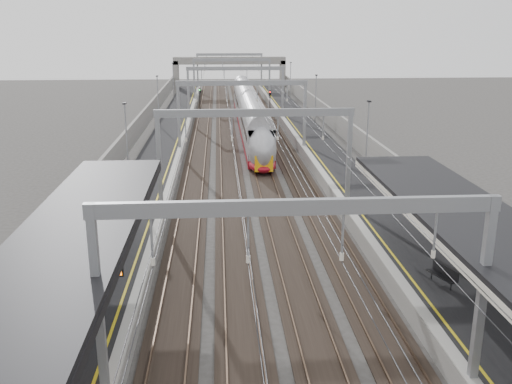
{
  "coord_description": "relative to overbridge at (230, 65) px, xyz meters",
  "views": [
    {
      "loc": [
        -2.36,
        -14.71,
        12.75
      ],
      "look_at": [
        0.0,
        20.99,
        2.3
      ],
      "focal_mm": 40.0,
      "sensor_mm": 36.0,
      "label": 1
    }
  ],
  "objects": [
    {
      "name": "overbridge",
      "position": [
        0.0,
        0.0,
        0.0
      ],
      "size": [
        22.0,
        2.2,
        6.9
      ],
      "color": "slate",
      "rests_on": "ground"
    },
    {
      "name": "train",
      "position": [
        1.5,
        -45.13,
        -3.32
      ],
      "size": [
        2.55,
        46.43,
        4.04
      ],
      "color": "maroon",
      "rests_on": "ground"
    },
    {
      "name": "bench",
      "position": [
        8.09,
        -90.67,
        -3.77
      ],
      "size": [
        1.01,
        1.79,
        0.9
      ],
      "color": "black",
      "rests_on": "platform_right"
    },
    {
      "name": "tracks",
      "position": [
        0.0,
        -55.0,
        -5.26
      ],
      "size": [
        11.4,
        140.0,
        0.2
      ],
      "color": "black",
      "rests_on": "ground"
    },
    {
      "name": "wall_right",
      "position": [
        11.2,
        -55.0,
        -3.71
      ],
      "size": [
        0.3,
        120.0,
        3.2
      ],
      "primitive_type": "cube",
      "color": "slate",
      "rests_on": "ground"
    },
    {
      "name": "signal_green",
      "position": [
        -5.2,
        -25.36,
        -2.89
      ],
      "size": [
        0.32,
        0.32,
        3.48
      ],
      "color": "black",
      "rests_on": "ground"
    },
    {
      "name": "overhead_line",
      "position": [
        0.0,
        -48.38,
        0.83
      ],
      "size": [
        13.0,
        140.0,
        6.6
      ],
      "color": "gray",
      "rests_on": "platform_left"
    },
    {
      "name": "signal_red_far",
      "position": [
        5.4,
        -29.13,
        -2.89
      ],
      "size": [
        0.32,
        0.32,
        3.48
      ],
      "color": "black",
      "rests_on": "ground"
    },
    {
      "name": "platform_left",
      "position": [
        -8.0,
        -55.0,
        -4.81
      ],
      "size": [
        4.0,
        120.0,
        1.0
      ],
      "primitive_type": "cube",
      "color": "black",
      "rests_on": "ground"
    },
    {
      "name": "canopy_left",
      "position": [
        -8.02,
        -97.01,
        -0.22
      ],
      "size": [
        4.4,
        30.0,
        4.24
      ],
      "color": "black",
      "rests_on": "platform_left"
    },
    {
      "name": "platform_right",
      "position": [
        8.0,
        -55.0,
        -4.81
      ],
      "size": [
        4.0,
        120.0,
        1.0
      ],
      "primitive_type": "cube",
      "color": "black",
      "rests_on": "ground"
    },
    {
      "name": "signal_red_near",
      "position": [
        3.2,
        -33.0,
        -2.89
      ],
      "size": [
        0.32,
        0.32,
        3.48
      ],
      "color": "black",
      "rests_on": "ground"
    },
    {
      "name": "wall_left",
      "position": [
        -11.2,
        -55.0,
        -3.71
      ],
      "size": [
        0.3,
        120.0,
        3.2
      ],
      "primitive_type": "cube",
      "color": "slate",
      "rests_on": "ground"
    }
  ]
}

